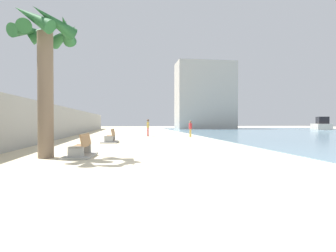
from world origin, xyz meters
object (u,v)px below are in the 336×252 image
object	(u,v)px
person_standing	(190,128)
boat_far_left	(321,125)
bench_near	(81,151)
bench_far	(110,139)
palm_tree	(46,50)
person_walking	(148,126)

from	to	relation	value
person_standing	boat_far_left	bearing A→B (deg)	34.99
bench_near	bench_far	xyz separation A→B (m)	(0.70, 7.99, 0.00)
palm_tree	person_walking	xyz separation A→B (m)	(5.30, 15.80, -3.40)
bench_far	boat_far_left	world-z (taller)	boat_far_left
person_walking	person_standing	bearing A→B (deg)	-27.40
bench_near	boat_far_left	size ratio (longest dim) A/B	0.28
person_walking	boat_far_left	size ratio (longest dim) A/B	0.22
bench_near	person_walking	world-z (taller)	person_walking
person_walking	boat_far_left	distance (m)	39.20
palm_tree	person_walking	bearing A→B (deg)	71.47
bench_far	person_walking	size ratio (longest dim) A/B	1.23
palm_tree	person_walking	distance (m)	17.01
palm_tree	bench_far	size ratio (longest dim) A/B	2.88
palm_tree	person_standing	world-z (taller)	palm_tree
bench_far	person_standing	xyz separation A→B (m)	(7.20, 5.56, 0.69)
bench_far	person_standing	world-z (taller)	person_standing
bench_far	person_standing	size ratio (longest dim) A/B	1.34
boat_far_left	bench_far	bearing A→B (deg)	-144.48
boat_far_left	person_walking	bearing A→B (deg)	-150.77
bench_near	palm_tree	bearing A→B (deg)	-171.31
bench_far	person_walking	bearing A→B (deg)	66.82
palm_tree	person_walking	size ratio (longest dim) A/B	3.53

